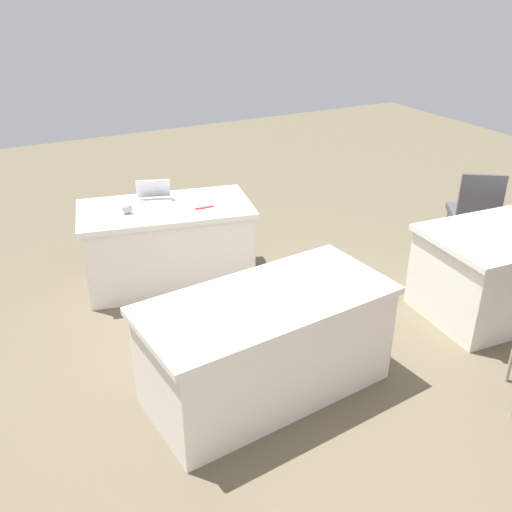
{
  "coord_description": "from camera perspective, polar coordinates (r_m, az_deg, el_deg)",
  "views": [
    {
      "loc": [
        1.72,
        3.09,
        2.67
      ],
      "look_at": [
        0.1,
        -0.01,
        0.9
      ],
      "focal_mm": 39.29,
      "sensor_mm": 36.0,
      "label": 1
    }
  ],
  "objects": [
    {
      "name": "yarn_ball",
      "position": [
        5.11,
        -13.0,
        4.73
      ],
      "size": [
        0.09,
        0.09,
        0.09
      ],
      "primitive_type": "sphere",
      "color": "gray",
      "rests_on": "table_foreground"
    },
    {
      "name": "laptop_silver",
      "position": [
        5.3,
        -10.39,
        5.71
      ],
      "size": [
        0.4,
        0.38,
        0.21
      ],
      "rotation": [
        0.0,
        0.0,
        -0.34
      ],
      "color": "silver",
      "rests_on": "table_foreground"
    },
    {
      "name": "ground_plane",
      "position": [
        4.43,
        1.24,
        -10.26
      ],
      "size": [
        14.4,
        14.4,
        0.0
      ],
      "primitive_type": "plane",
      "color": "brown"
    },
    {
      "name": "table_mid_right",
      "position": [
        3.91,
        1.08,
        -8.99
      ],
      "size": [
        1.79,
        0.96,
        0.76
      ],
      "rotation": [
        0.0,
        0.0,
        0.09
      ],
      "color": "silver",
      "rests_on": "ground"
    },
    {
      "name": "table_mid_left",
      "position": [
        5.32,
        24.45,
        -1.24
      ],
      "size": [
        1.62,
        1.02,
        0.76
      ],
      "rotation": [
        0.0,
        0.0,
        -0.08
      ],
      "color": "silver",
      "rests_on": "ground"
    },
    {
      "name": "table_foreground",
      "position": [
        5.36,
        -8.96,
        1.23
      ],
      "size": [
        1.7,
        1.12,
        0.76
      ],
      "rotation": [
        0.0,
        0.0,
        -0.21
      ],
      "color": "silver",
      "rests_on": "ground"
    },
    {
      "name": "scissors_red",
      "position": [
        5.13,
        -5.29,
        4.92
      ],
      "size": [
        0.18,
        0.04,
        0.01
      ],
      "primitive_type": "cube",
      "rotation": [
        0.0,
        0.0,
        3.11
      ],
      "color": "red",
      "rests_on": "table_foreground"
    },
    {
      "name": "chair_near_front",
      "position": [
        6.02,
        21.39,
        4.41
      ],
      "size": [
        0.61,
        0.61,
        0.97
      ],
      "rotation": [
        0.0,
        0.0,
        2.54
      ],
      "color": "#9E9993",
      "rests_on": "ground"
    }
  ]
}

